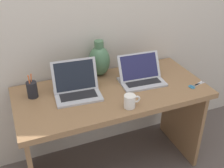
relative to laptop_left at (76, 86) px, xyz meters
name	(u,v)px	position (x,y,z in m)	size (l,w,h in m)	color
ground_plane	(112,165)	(0.24, -0.05, -0.78)	(6.00, 6.00, 0.00)	#564C47
back_wall	(93,9)	(0.24, 0.30, 0.42)	(4.40, 0.04, 2.40)	beige
desk	(112,109)	(0.24, -0.05, -0.22)	(1.33, 0.62, 0.72)	olive
laptop_left	(76,86)	(0.00, 0.00, 0.00)	(0.32, 0.25, 0.22)	#B2B2B7
laptop_right	(141,75)	(0.48, -0.01, -0.01)	(0.33, 0.24, 0.19)	#B2B2B7
green_vase	(99,60)	(0.24, 0.20, 0.06)	(0.16, 0.16, 0.27)	#47704C
coffee_mug	(130,101)	(0.26, -0.28, -0.02)	(0.11, 0.07, 0.09)	white
pen_cup	(32,89)	(-0.28, 0.07, 0.00)	(0.07, 0.07, 0.17)	black
scissors	(194,86)	(0.80, -0.22, -0.06)	(0.15, 0.07, 0.01)	#B7B7BC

